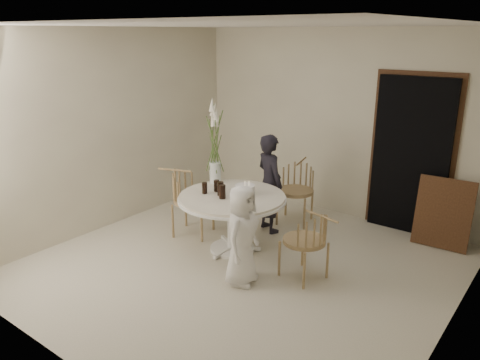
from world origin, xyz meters
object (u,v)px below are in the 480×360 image
Objects in this scene: table at (232,204)px; chair_right at (312,237)px; chair_left at (184,192)px; boy at (242,236)px; flower_vase at (215,146)px; chair_far at (298,183)px; girl at (270,183)px; birthday_cake at (245,190)px.

chair_right reaches higher than table.
chair_left is at bearing -80.07° from chair_right.
boy is 1.50m from flower_vase.
chair_left is (-0.97, -1.34, 0.02)m from chair_far.
table is 0.82m from flower_vase.
girl is at bearing -114.49° from chair_right.
table is at bearing -128.36° from birthday_cake.
girl is 0.69m from birthday_cake.
birthday_cake is 0.22× the size of flower_vase.
boy is at bearing -90.77° from chair_far.
chair_far is 1.66m from chair_left.
chair_left is at bearing -174.31° from birthday_cake.
chair_far is at bearing 61.34° from flower_vase.
flower_vase is at bearing -132.48° from chair_far.
table is 1.47× the size of chair_left.
girl is at bearing 10.11° from boy.
girl is at bearing 47.68° from flower_vase.
boy is 4.55× the size of birthday_cake.
chair_far is 0.78× the size of flower_vase.
boy is (0.56, -1.37, -0.12)m from girl.
chair_far is at bearing 88.86° from birthday_cake.
boy is at bearing -37.82° from flower_vase.
chair_left reaches higher than chair_far.
boy is at bearing 137.00° from girl.
chair_far is at bearing -131.38° from chair_right.
girl is 1.48m from boy.
table is 0.24m from birthday_cake.
girl reaches higher than table.
flower_vase is (-0.61, -1.12, 0.67)m from chair_far.
chair_left is 0.67× the size of girl.
girl reaches higher than boy.
flower_vase reaches higher than boy.
chair_far is at bearing -76.51° from girl.
table is 1.17m from chair_right.
boy is at bearing -37.60° from chair_right.
table is 0.85m from chair_left.
chair_right is 0.74× the size of boy.
flower_vase reaches higher than table.
flower_vase is (-1.65, 0.34, 0.70)m from chair_right.
chair_left is 0.81× the size of boy.
chair_left is (-2.01, 0.11, 0.05)m from chair_right.
birthday_cake is at bearing -104.96° from chair_far.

